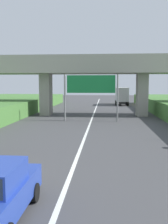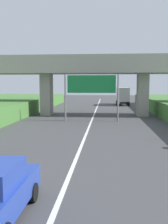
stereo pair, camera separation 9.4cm
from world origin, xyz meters
TOP-DOWN VIEW (x-y plane):
  - lane_centre_stripe at (0.00, 26.60)m, footprint 0.20×93.21m
  - overpass_bridge at (0.00, 33.25)m, footprint 40.00×4.80m
  - overhead_highway_sign at (0.00, 27.71)m, footprint 5.88×0.18m
  - truck_yellow at (4.78, 51.04)m, footprint 2.44×7.30m

SIDE VIEW (x-z plane):
  - lane_centre_stripe at x=0.00m, z-range 0.00..0.01m
  - truck_yellow at x=4.78m, z-range 0.21..3.65m
  - overhead_highway_sign at x=0.00m, z-range 1.18..6.26m
  - overpass_bridge at x=0.00m, z-range 1.90..9.48m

